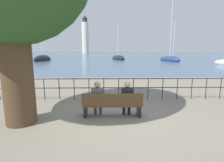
% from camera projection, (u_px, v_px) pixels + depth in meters
% --- Properties ---
extents(ground_plane, '(1000.00, 1000.00, 0.00)m').
position_uv_depth(ground_plane, '(112.00, 116.00, 6.39)').
color(ground_plane, gray).
extents(harbor_water, '(600.00, 300.00, 0.01)m').
position_uv_depth(harbor_water, '(108.00, 52.00, 162.87)').
color(harbor_water, '#47607A').
rests_on(harbor_water, ground_plane).
extents(park_bench, '(2.14, 0.45, 0.90)m').
position_uv_depth(park_bench, '(112.00, 105.00, 6.24)').
color(park_bench, brown).
rests_on(park_bench, ground_plane).
extents(seated_person_left, '(0.42, 0.35, 1.30)m').
position_uv_depth(seated_person_left, '(97.00, 97.00, 6.26)').
color(seated_person_left, '#4C4C51').
rests_on(seated_person_left, ground_plane).
extents(seated_person_right, '(0.42, 0.35, 1.30)m').
position_uv_depth(seated_person_right, '(127.00, 97.00, 6.28)').
color(seated_person_right, black).
rests_on(seated_person_right, ground_plane).
extents(promenade_railing, '(13.62, 0.04, 1.05)m').
position_uv_depth(promenade_railing, '(111.00, 85.00, 8.40)').
color(promenade_railing, black).
rests_on(promenade_railing, ground_plane).
extents(sailboat_0, '(4.02, 6.77, 8.74)m').
position_uv_depth(sailboat_0, '(118.00, 58.00, 42.98)').
color(sailboat_0, black).
rests_on(sailboat_0, ground_plane).
extents(sailboat_1, '(2.43, 6.34, 8.98)m').
position_uv_depth(sailboat_1, '(43.00, 57.00, 50.46)').
color(sailboat_1, navy).
rests_on(sailboat_1, ground_plane).
extents(sailboat_2, '(3.76, 6.20, 12.29)m').
position_uv_depth(sailboat_2, '(170.00, 59.00, 36.63)').
color(sailboat_2, navy).
rests_on(sailboat_2, ground_plane).
extents(sailboat_4, '(3.08, 5.93, 12.71)m').
position_uv_depth(sailboat_4, '(42.00, 59.00, 37.17)').
color(sailboat_4, black).
rests_on(sailboat_4, ground_plane).
extents(sailboat_5, '(4.17, 6.50, 9.69)m').
position_uv_depth(sailboat_5, '(173.00, 58.00, 45.49)').
color(sailboat_5, navy).
rests_on(sailboat_5, ground_plane).
extents(harbor_lighthouse, '(4.21, 4.21, 23.20)m').
position_uv_depth(harbor_lighthouse, '(85.00, 36.00, 109.61)').
color(harbor_lighthouse, silver).
rests_on(harbor_lighthouse, ground_plane).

